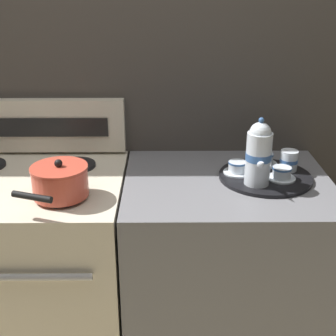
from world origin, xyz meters
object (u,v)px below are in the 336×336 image
object	(u,v)px
stove	(34,278)
teacup_right	(264,159)
serving_tray	(265,177)
teapot	(259,154)
creamer_jug	(289,160)
saucepan	(60,181)
teacup_left	(282,173)
teacup_front	(237,167)

from	to	relation	value
stove	teacup_right	distance (m)	1.08
stove	teacup_right	bearing A→B (deg)	7.72
serving_tray	teapot	xyz separation A→B (m)	(-0.05, -0.08, 0.13)
creamer_jug	teacup_right	bearing A→B (deg)	144.81
saucepan	serving_tray	size ratio (longest dim) A/B	0.81
serving_tray	teacup_left	world-z (taller)	teacup_left
saucepan	creamer_jug	distance (m)	0.89
saucepan	teapot	world-z (taller)	teapot
stove	teacup_front	xyz separation A→B (m)	(0.84, 0.04, 0.48)
saucepan	serving_tray	distance (m)	0.78
teacup_front	creamer_jug	size ratio (longest dim) A/B	1.33
stove	serving_tray	distance (m)	1.05
teacup_front	creamer_jug	xyz separation A→B (m)	(0.21, 0.03, 0.02)
serving_tray	creamer_jug	size ratio (longest dim) A/B	4.41
stove	saucepan	bearing A→B (deg)	-38.50
teacup_front	creamer_jug	bearing A→B (deg)	7.85
serving_tray	teacup_left	xyz separation A→B (m)	(0.05, -0.04, 0.03)
saucepan	creamer_jug	xyz separation A→B (m)	(0.86, 0.22, -0.01)
stove	teapot	bearing A→B (deg)	-3.74
creamer_jug	teapot	bearing A→B (deg)	-139.10
teacup_front	teacup_left	bearing A→B (deg)	-19.99
stove	teacup_right	world-z (taller)	teacup_right
teacup_left	teacup_front	xyz separation A→B (m)	(-0.16, 0.06, 0.00)
saucepan	teacup_left	xyz separation A→B (m)	(0.81, 0.13, -0.03)
teapot	teacup_right	xyz separation A→B (m)	(0.07, 0.19, -0.10)
stove	teacup_right	size ratio (longest dim) A/B	8.38
teacup_left	creamer_jug	bearing A→B (deg)	61.71
stove	creamer_jug	xyz separation A→B (m)	(1.04, 0.07, 0.50)
saucepan	teapot	bearing A→B (deg)	7.15
stove	teacup_front	size ratio (longest dim) A/B	8.38
saucepan	teapot	xyz separation A→B (m)	(0.71, 0.09, 0.07)
teacup_left	teapot	bearing A→B (deg)	-157.50
creamer_jug	teacup_front	bearing A→B (deg)	-172.15
saucepan	teacup_front	xyz separation A→B (m)	(0.65, 0.19, -0.03)
teapot	creamer_jug	world-z (taller)	teapot
saucepan	teacup_right	size ratio (longest dim) A/B	2.69
serving_tray	teapot	distance (m)	0.16
teacup_left	teacup_front	world-z (taller)	same
teacup_front	serving_tray	bearing A→B (deg)	-11.55
saucepan	serving_tray	xyz separation A→B (m)	(0.76, 0.17, -0.06)
saucepan	creamer_jug	world-z (taller)	saucepan
stove	teacup_front	distance (m)	0.97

